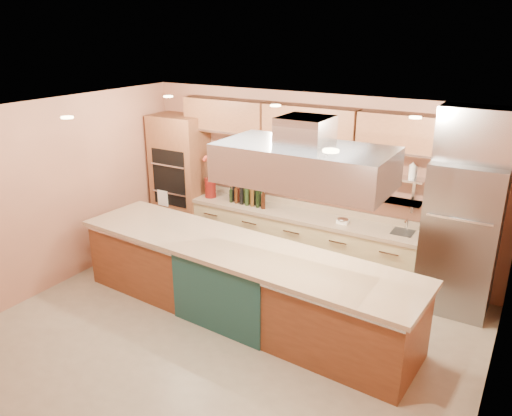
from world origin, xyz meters
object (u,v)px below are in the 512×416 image
Objects in this scene: flower_vase at (210,188)px; copper_kettle at (244,150)px; refrigerator at (460,238)px; green_canister at (273,153)px; kitchen_scale at (343,220)px; island at (239,281)px.

copper_kettle reaches higher than flower_vase.
refrigerator is 3.12m from green_canister.
island is at bearing -136.88° from kitchen_scale.
kitchen_scale is (-1.68, 0.01, -0.07)m from refrigerator.
refrigerator is 11.55× the size of copper_kettle.
refrigerator is at bearing -3.70° from copper_kettle.
refrigerator is 6.08× the size of flower_vase.
island is 2.45m from flower_vase.
kitchen_scale is at bearing -6.66° from copper_kettle.
kitchen_scale is 1.60m from green_canister.
green_canister is (-0.55, 1.91, 1.31)m from island.
green_canister reaches higher than copper_kettle.
green_canister reaches higher than island.
refrigerator reaches higher than copper_kettle.
flower_vase reaches higher than island.
green_canister is at bearing 148.90° from kitchen_scale.
refrigerator reaches higher than green_canister.
kitchen_scale is 0.84× the size of green_canister.
refrigerator reaches higher than island.
kitchen_scale is 0.93× the size of copper_kettle.
flower_vase is at bearing -158.86° from copper_kettle.
copper_kettle is (-3.56, 0.23, 0.74)m from refrigerator.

